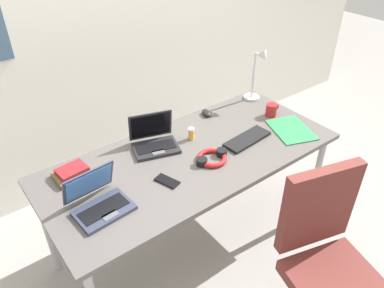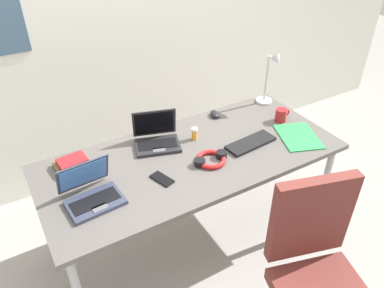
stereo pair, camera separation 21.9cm
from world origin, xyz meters
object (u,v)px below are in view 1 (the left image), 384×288
object	(u,v)px
cell_phone	(167,181)
paper_folder_front_left	(291,130)
pill_bottle	(191,133)
headphones	(212,158)
book_stack	(72,173)
coffee_mug	(271,110)
laptop_near_mouse	(99,202)
computer_mouse	(206,113)
external_keyboard	(247,139)
office_chair	(326,275)
desk_lamp	(257,75)
laptop_front_left	(154,141)

from	to	relation	value
cell_phone	paper_folder_front_left	size ratio (longest dim) A/B	0.44
pill_bottle	paper_folder_front_left	world-z (taller)	pill_bottle
headphones	book_stack	xyz separation A→B (m)	(-0.71, 0.35, 0.01)
coffee_mug	paper_folder_front_left	bearing A→B (deg)	-99.78
laptop_near_mouse	paper_folder_front_left	distance (m)	1.32
computer_mouse	book_stack	distance (m)	1.02
external_keyboard	office_chair	size ratio (longest dim) A/B	0.34
paper_folder_front_left	headphones	bearing A→B (deg)	173.94
desk_lamp	external_keyboard	size ratio (longest dim) A/B	1.21
cell_phone	book_stack	size ratio (longest dim) A/B	0.71
coffee_mug	office_chair	world-z (taller)	office_chair
laptop_near_mouse	office_chair	distance (m)	1.23
external_keyboard	cell_phone	world-z (taller)	external_keyboard
computer_mouse	paper_folder_front_left	world-z (taller)	computer_mouse
cell_phone	book_stack	bearing A→B (deg)	119.66
desk_lamp	laptop_near_mouse	size ratio (longest dim) A/B	1.37
external_keyboard	laptop_front_left	bearing A→B (deg)	144.19
coffee_mug	book_stack	bearing A→B (deg)	171.73
desk_lamp	pill_bottle	distance (m)	0.73
laptop_front_left	external_keyboard	bearing A→B (deg)	-30.47
computer_mouse	pill_bottle	distance (m)	0.32
coffee_mug	desk_lamp	bearing A→B (deg)	71.97
book_stack	coffee_mug	bearing A→B (deg)	-8.27
laptop_near_mouse	pill_bottle	size ratio (longest dim) A/B	3.70
computer_mouse	coffee_mug	distance (m)	0.45
laptop_front_left	computer_mouse	world-z (taller)	laptop_front_left
desk_lamp	computer_mouse	world-z (taller)	desk_lamp
cell_phone	office_chair	size ratio (longest dim) A/B	0.14
external_keyboard	computer_mouse	xyz separation A→B (m)	(-0.00, 0.40, 0.01)
external_keyboard	pill_bottle	xyz separation A→B (m)	(-0.27, 0.23, 0.03)
laptop_front_left	headphones	world-z (taller)	laptop_front_left
laptop_front_left	computer_mouse	distance (m)	0.51
computer_mouse	paper_folder_front_left	distance (m)	0.59
laptop_front_left	desk_lamp	bearing A→B (deg)	4.11
desk_lamp	office_chair	world-z (taller)	desk_lamp
coffee_mug	headphones	bearing A→B (deg)	-167.29
computer_mouse	book_stack	bearing A→B (deg)	-157.51
cell_phone	book_stack	world-z (taller)	book_stack
pill_bottle	office_chair	xyz separation A→B (m)	(0.10, -1.03, -0.38)
desk_lamp	external_keyboard	world-z (taller)	desk_lamp
laptop_near_mouse	laptop_front_left	distance (m)	0.58
laptop_front_left	paper_folder_front_left	size ratio (longest dim) A/B	1.04
book_stack	office_chair	bearing A→B (deg)	-53.03
pill_bottle	coffee_mug	distance (m)	0.63
laptop_near_mouse	external_keyboard	bearing A→B (deg)	-0.50
paper_folder_front_left	computer_mouse	bearing A→B (deg)	122.88
desk_lamp	headphones	size ratio (longest dim) A/B	1.87
laptop_near_mouse	office_chair	size ratio (longest dim) A/B	0.30
desk_lamp	computer_mouse	bearing A→B (deg)	174.43
external_keyboard	office_chair	bearing A→B (deg)	-107.16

